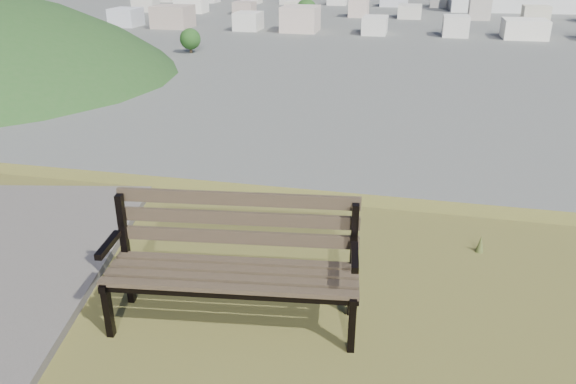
# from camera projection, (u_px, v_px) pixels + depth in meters

# --- Properties ---
(park_bench) EXTENTS (1.99, 0.84, 1.01)m
(park_bench) POSITION_uv_depth(u_px,v_px,m) (234.00, 256.00, 4.33)
(park_bench) COLOR #493B2A
(park_bench) RESTS_ON hilltop_mesa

